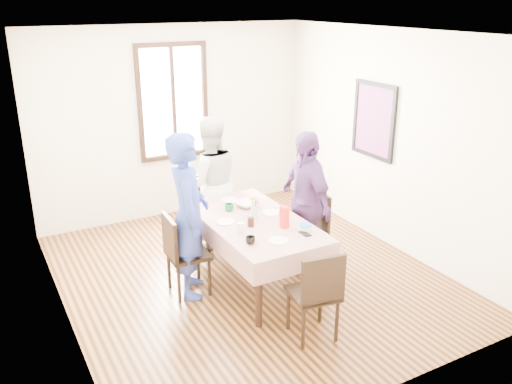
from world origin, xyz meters
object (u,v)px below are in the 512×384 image
Objects in this scene: chair_near at (313,293)px; person_right at (305,201)px; chair_left at (188,254)px; chair_right at (305,231)px; person_far at (211,183)px; person_left at (188,216)px; chair_far at (211,211)px; dining_table at (254,252)px.

chair_near is 1.44m from person_right.
chair_right is (1.43, -0.10, 0.00)m from chair_left.
chair_near is at bearing 99.86° from person_far.
chair_right is 0.51× the size of person_left.
chair_near is at bearing 82.84° from chair_far.
chair_left is at bearing 47.08° from chair_far.
chair_left is 1.26m from person_far.
chair_near is (0.00, -1.15, 0.08)m from dining_table.
chair_left is at bearing 167.63° from dining_table.
person_left is at bearing 167.31° from dining_table.
chair_near is at bearing 153.95° from chair_right.
chair_right is 1.00× the size of chair_far.
chair_far is 1.35m from person_right.
chair_left is 1.00× the size of chair_far.
chair_far is at bearing -80.14° from person_far.
person_far reaches higher than dining_table.
chair_right is at bearing 93.83° from person_right.
chair_left is at bearing 90.52° from chair_right.
person_far is at bearing -143.29° from person_right.
person_left reaches higher than chair_far.
dining_table is 0.73m from chair_left.
person_left reaches higher than person_right.
person_far is 1.02× the size of person_right.
person_left is 1.06× the size of person_far.
chair_far is 0.54× the size of person_far.
person_far reaches higher than chair_near.
person_far is at bearing 90.00° from dining_table.
person_far reaches higher than chair_left.
person_left is (-0.69, 1.30, 0.44)m from chair_near.
person_left reaches higher than dining_table.
person_right is (-0.02, -0.00, 0.37)m from chair_right.
person_right is at bearing 115.23° from chair_far.
person_far is (0.71, 0.97, 0.39)m from chair_left.
person_left is at bearing 92.57° from chair_left.
person_far is (0.00, 2.27, 0.39)m from chair_near.
person_right is at bearing -74.28° from person_left.
chair_left is 0.44m from person_left.
person_far reaches higher than person_right.
dining_table is 1.83× the size of chair_far.
chair_left is 1.22m from chair_far.
chair_near is 0.51× the size of person_left.
person_far is at bearing 98.73° from chair_near.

